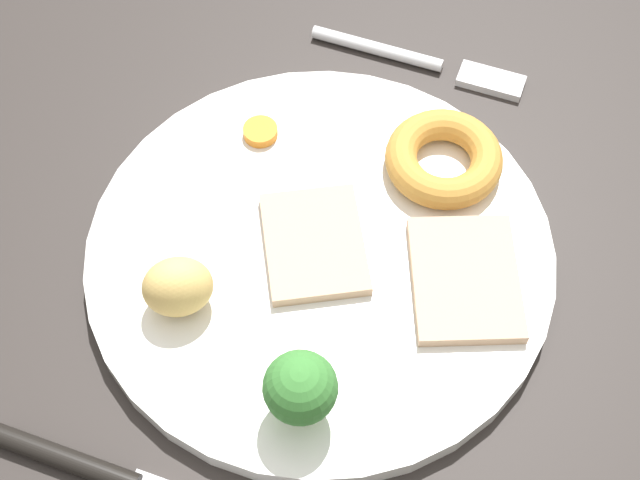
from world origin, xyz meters
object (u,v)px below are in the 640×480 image
object	(u,v)px
yorkshire_pudding	(444,159)
fork	(423,62)
knife	(122,480)
broccoli_floret	(300,389)
roast_potato_left	(178,287)
meat_slice_main	(465,279)
dinner_plate	(320,255)
meat_slice_under	(314,244)
carrot_coin_front	(260,132)

from	to	relation	value
yorkshire_pudding	fork	xyz separation A→B (cm)	(-8.72, -4.60, -2.02)
knife	broccoli_floret	bearing A→B (deg)	40.30
knife	roast_potato_left	bearing A→B (deg)	95.70
meat_slice_main	fork	distance (cm)	18.17
dinner_plate	knife	bearing A→B (deg)	-12.47
meat_slice_under	roast_potato_left	size ratio (longest dim) A/B	1.85
roast_potato_left	broccoli_floret	distance (cm)	9.61
meat_slice_under	roast_potato_left	world-z (taller)	roast_potato_left
carrot_coin_front	knife	distance (cm)	23.34
broccoli_floret	meat_slice_main	bearing A→B (deg)	154.71
yorkshire_pudding	roast_potato_left	distance (cm)	18.40
meat_slice_main	carrot_coin_front	size ratio (longest dim) A/B	3.68
meat_slice_main	broccoli_floret	world-z (taller)	broccoli_floret
carrot_coin_front	broccoli_floret	world-z (taller)	broccoli_floret
broccoli_floret	dinner_plate	bearing A→B (deg)	-160.81
roast_potato_left	carrot_coin_front	distance (cm)	13.01
broccoli_floret	carrot_coin_front	bearing A→B (deg)	-146.57
broccoli_floret	knife	distance (cm)	10.85
dinner_plate	roast_potato_left	bearing A→B (deg)	-40.63
meat_slice_under	broccoli_floret	size ratio (longest dim) A/B	1.47
yorkshire_pudding	knife	xyz separation A→B (cm)	(25.51, -8.23, -1.95)
knife	fork	bearing A→B (deg)	78.72
roast_potato_left	fork	size ratio (longest dim) A/B	0.26
dinner_plate	meat_slice_under	world-z (taller)	meat_slice_under
roast_potato_left	knife	distance (cm)	10.79
carrot_coin_front	broccoli_floret	bearing A→B (deg)	33.43
dinner_plate	knife	distance (cm)	17.29
roast_potato_left	meat_slice_under	bearing A→B (deg)	141.00
meat_slice_main	meat_slice_under	xyz separation A→B (cm)	(1.53, -8.98, 0.00)
yorkshire_pudding	meat_slice_main	bearing A→B (deg)	29.97
fork	meat_slice_under	bearing A→B (deg)	-95.56
broccoli_floret	knife	size ratio (longest dim) A/B	0.27
carrot_coin_front	broccoli_floret	xyz separation A→B (cm)	(15.83, 10.45, 2.64)
meat_slice_under	broccoli_floret	world-z (taller)	broccoli_floret
meat_slice_main	meat_slice_under	bearing A→B (deg)	-80.34
knife	dinner_plate	bearing A→B (deg)	72.29
meat_slice_under	roast_potato_left	bearing A→B (deg)	-39.00
dinner_plate	meat_slice_under	bearing A→B (deg)	-83.02
dinner_plate	meat_slice_main	size ratio (longest dim) A/B	3.44
dinner_plate	broccoli_floret	distance (cm)	10.86
meat_slice_main	yorkshire_pudding	distance (cm)	8.28
meat_slice_under	broccoli_floret	xyz separation A→B (cm)	(9.61, 3.72, 2.56)
dinner_plate	meat_slice_under	size ratio (longest dim) A/B	3.78
meat_slice_under	roast_potato_left	distance (cm)	8.63
knife	carrot_coin_front	bearing A→B (deg)	93.06
carrot_coin_front	broccoli_floret	size ratio (longest dim) A/B	0.44
fork	roast_potato_left	bearing A→B (deg)	-107.86
dinner_plate	carrot_coin_front	xyz separation A→B (cm)	(-6.18, -7.09, 1.03)
roast_potato_left	carrot_coin_front	bearing A→B (deg)	-173.84
meat_slice_main	broccoli_floret	bearing A→B (deg)	-25.29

